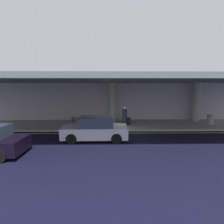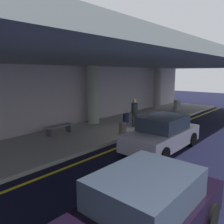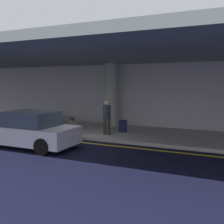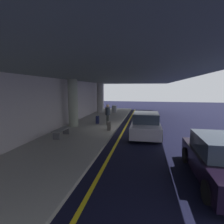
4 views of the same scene
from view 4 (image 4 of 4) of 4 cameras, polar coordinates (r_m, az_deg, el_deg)
The scene contains 14 objects.
ground_plane at distance 13.16m, azimuth 5.97°, elevation -5.96°, with size 60.00×60.00×0.00m, color black.
sidewalk at distance 13.75m, azimuth -7.05°, elevation -5.07°, with size 26.00×4.20×0.15m, color #A4A199.
lane_stripe_yellow at distance 13.20m, azimuth 3.86°, elevation -5.87°, with size 26.00×0.14×0.01m, color yellow.
support_column_far_left at distance 13.96m, azimuth -12.56°, elevation 2.89°, with size 0.74×0.74×3.65m, color #9DA392.
support_column_left_mid at distance 21.51m, azimuth -4.00°, elevation 4.65°, with size 0.74×0.74×3.65m, color #9F9B98.
ceiling_overhang at distance 13.30m, azimuth -5.23°, elevation 11.34°, with size 28.00×13.20×0.30m, color slate.
terminal_back_wall at distance 14.33m, azimuth -15.76°, elevation 2.61°, with size 26.00×0.30×3.80m, color #B7ADB6.
car_black at distance 7.07m, azimuth 32.33°, elevation -13.14°, with size 4.10×1.92×1.50m.
car_silver at distance 11.78m, azimuth 10.89°, elevation -4.11°, with size 4.10×1.92×1.50m.
traveler_with_luggage at distance 14.15m, azimuth -1.40°, elevation -0.38°, with size 0.38×0.38×1.68m.
suitcase_upright_primary at distance 14.92m, azimuth -4.72°, elevation -2.52°, with size 0.36×0.22×0.90m.
suitcase_upright_secondary at distance 12.48m, azimuth -0.94°, elevation -4.50°, with size 0.36×0.22×0.90m.
bench_metal at distance 11.23m, azimuth -16.13°, elevation -5.96°, with size 1.60×0.50×0.48m.
trash_bin_steel at distance 21.74m, azimuth 0.74°, elevation 1.00°, with size 0.56×0.56×0.85m, color gray.
Camera 4 is at (-12.74, -1.10, 3.08)m, focal length 28.17 mm.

